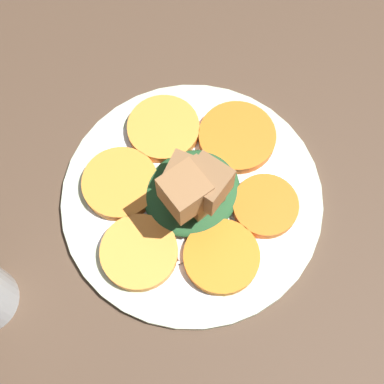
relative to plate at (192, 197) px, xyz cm
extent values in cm
cube|color=#4C3828|center=(0.00, 0.00, -1.52)|extent=(120.00, 120.00, 2.00)
cylinder|color=beige|center=(0.00, 0.00, -0.02)|extent=(29.35, 29.35, 1.00)
cylinder|color=white|center=(0.00, 0.00, 0.03)|extent=(23.48, 23.48, 1.00)
cylinder|color=orange|center=(-5.51, 5.92, 1.20)|extent=(8.53, 8.53, 1.24)
cylinder|color=#F99539|center=(-8.59, -1.78, 1.20)|extent=(8.28, 8.28, 1.24)
cylinder|color=orange|center=(-2.08, -7.61, 1.20)|extent=(8.12, 8.12, 1.24)
cylinder|color=orange|center=(5.37, -6.18, 1.20)|extent=(7.24, 7.24, 1.24)
cylinder|color=orange|center=(8.47, 2.26, 1.20)|extent=(8.95, 8.95, 1.24)
cylinder|color=orange|center=(2.48, 8.45, 1.20)|extent=(8.42, 8.42, 1.24)
ellipsoid|color=#235128|center=(0.00, 0.00, 1.52)|extent=(11.04, 9.94, 1.87)
cube|color=brown|center=(-0.27, 1.39, 4.12)|extent=(4.49, 4.49, 3.33)
cube|color=olive|center=(0.65, -1.03, 4.15)|extent=(3.44, 3.44, 3.39)
cube|color=brown|center=(0.26, -1.40, 4.38)|extent=(3.98, 3.98, 3.86)
cube|color=brown|center=(-0.30, 0.17, 4.28)|extent=(3.92, 3.92, 3.64)
cube|color=brown|center=(-0.16, -2.36, 8.30)|extent=(4.82, 4.82, 3.90)
cube|color=olive|center=(-2.27, -1.75, 8.48)|extent=(4.15, 4.15, 4.02)
cube|color=silver|center=(1.93, -6.02, 0.78)|extent=(12.41, 3.90, 0.40)
cube|color=silver|center=(-4.89, -4.43, 0.78)|extent=(2.00, 2.59, 0.40)
cube|color=silver|center=(-8.25, -4.68, 0.78)|extent=(4.86, 1.41, 0.40)
cube|color=silver|center=(-8.10, -4.03, 0.78)|extent=(4.86, 1.41, 0.40)
cube|color=silver|center=(-7.95, -3.38, 0.78)|extent=(4.86, 1.41, 0.40)
cube|color=silver|center=(-7.80, -2.73, 0.78)|extent=(4.86, 1.41, 0.40)
camera|label=1|loc=(-13.81, -17.34, 56.03)|focal=50.00mm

